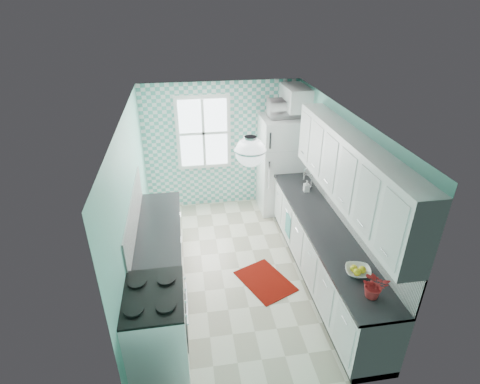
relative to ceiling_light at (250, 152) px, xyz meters
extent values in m
cube|color=beige|center=(0.00, 0.80, -2.33)|extent=(3.00, 4.40, 0.02)
cube|color=white|center=(0.00, 0.80, 0.19)|extent=(3.00, 4.40, 0.02)
cube|color=#72C6B3|center=(0.00, 3.01, -1.07)|extent=(3.00, 0.02, 2.50)
cube|color=#72C6B3|center=(0.00, -1.41, -1.07)|extent=(3.00, 0.02, 2.50)
cube|color=#72C6B3|center=(-1.51, 0.80, -1.07)|extent=(0.02, 4.40, 2.50)
cube|color=#72C6B3|center=(1.51, 0.80, -1.07)|extent=(0.02, 4.40, 2.50)
cube|color=#53AD9F|center=(0.00, 2.99, -1.07)|extent=(3.00, 0.01, 2.50)
cube|color=white|center=(-0.35, 2.96, -0.77)|extent=(1.04, 0.05, 1.44)
cube|color=white|center=(-0.35, 2.95, -0.77)|extent=(0.90, 0.02, 1.30)
cube|color=white|center=(1.49, 0.40, -1.13)|extent=(0.02, 3.60, 0.51)
cube|color=white|center=(-1.49, 0.73, -1.13)|extent=(0.02, 2.15, 0.51)
cube|color=white|center=(1.33, 0.20, -0.42)|extent=(0.33, 3.20, 0.90)
cube|color=white|center=(1.30, 2.63, -0.07)|extent=(0.40, 0.74, 0.40)
cylinder|color=silver|center=(0.00, 0.00, 0.16)|extent=(0.14, 0.14, 0.04)
cylinder|color=silver|center=(0.00, 0.00, 0.09)|extent=(0.02, 0.02, 0.12)
sphere|color=white|center=(0.00, 0.00, 0.00)|extent=(0.34, 0.34, 0.34)
cube|color=white|center=(1.20, 0.40, -1.87)|extent=(0.60, 3.60, 0.90)
cube|color=black|center=(1.19, 0.40, -1.40)|extent=(0.63, 3.60, 0.04)
cube|color=white|center=(-1.20, 0.73, -1.87)|extent=(0.60, 2.15, 0.90)
cube|color=black|center=(-1.19, 0.73, -1.40)|extent=(0.63, 2.15, 0.04)
cube|color=white|center=(1.11, 2.60, -1.37)|extent=(0.83, 0.78, 1.90)
cube|color=silver|center=(1.11, 2.20, -0.94)|extent=(0.81, 0.01, 0.02)
cube|color=silver|center=(0.77, 2.19, -0.71)|extent=(0.03, 0.03, 0.30)
cube|color=silver|center=(0.77, 2.19, -1.37)|extent=(0.03, 0.03, 0.54)
cube|color=white|center=(-1.20, -0.75, -1.79)|extent=(0.69, 0.87, 1.03)
cube|color=black|center=(-1.20, -0.75, -1.27)|extent=(0.69, 0.87, 0.03)
cube|color=black|center=(-0.85, -0.75, -1.73)|extent=(0.01, 0.57, 0.34)
cube|color=silver|center=(1.20, 1.55, -1.40)|extent=(0.43, 0.36, 0.12)
cylinder|color=silver|center=(1.36, 1.55, -1.20)|extent=(0.02, 0.02, 0.30)
torus|color=silver|center=(1.30, 1.55, -1.01)|extent=(0.16, 0.02, 0.16)
cube|color=#621305|center=(0.34, 0.43, -2.32)|extent=(0.91, 1.05, 0.01)
cube|color=#609E90|center=(0.89, 1.20, -1.84)|extent=(0.04, 0.27, 0.40)
imported|color=white|center=(1.20, -0.65, -1.35)|extent=(0.37, 0.37, 0.07)
imported|color=#A52124|center=(1.20, -1.03, -1.22)|extent=(0.34, 0.31, 0.32)
imported|color=#89A8C3|center=(1.25, 1.47, -1.28)|extent=(0.09, 0.10, 0.20)
imported|color=silver|center=(1.11, 2.60, -0.27)|extent=(0.59, 0.41, 0.32)
camera|label=1|loc=(-0.73, -3.86, 1.58)|focal=28.00mm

